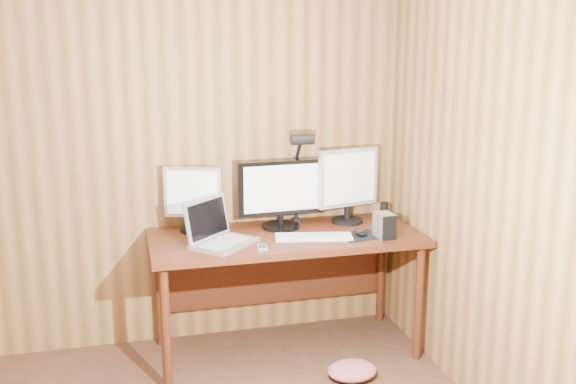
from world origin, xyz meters
name	(u,v)px	position (x,y,z in m)	size (l,w,h in m)	color
room_shell	(121,246)	(0.00, 0.00, 1.25)	(4.00, 4.00, 4.00)	#51301F
desk	(283,250)	(0.93, 1.70, 0.63)	(1.60, 0.70, 0.75)	#4A1F0F
monitor_center	(281,194)	(0.94, 1.78, 0.97)	(0.54, 0.23, 0.42)	black
monitor_left	(193,197)	(0.41, 1.83, 0.96)	(0.34, 0.16, 0.40)	black
monitor_right	(348,183)	(1.38, 1.80, 1.01)	(0.42, 0.20, 0.47)	black
laptop	(217,233)	(0.51, 1.55, 0.81)	(0.45, 0.44, 0.26)	silver
keyboard	(314,237)	(1.07, 1.51, 0.76)	(0.46, 0.22, 0.02)	white
mousepad	(360,236)	(1.35, 1.49, 0.75)	(0.24, 0.20, 0.00)	black
mouse	(360,232)	(1.35, 1.49, 0.77)	(0.07, 0.11, 0.04)	black
hard_drive	(384,225)	(1.47, 1.43, 0.82)	(0.10, 0.14, 0.15)	silver
phone	(262,247)	(0.74, 1.40, 0.76)	(0.06, 0.11, 0.01)	silver
speaker	(384,211)	(1.62, 1.79, 0.81)	(0.05, 0.05, 0.12)	black
desk_lamp	(299,165)	(1.07, 1.84, 1.13)	(0.14, 0.20, 0.62)	black
fabric_pile	(352,371)	(1.21, 1.21, 0.05)	(0.29, 0.23, 0.09)	#BE5C67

